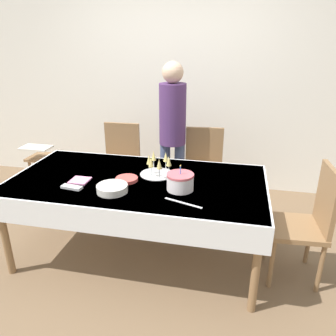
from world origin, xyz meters
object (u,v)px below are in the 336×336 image
person_standing (173,126)px  birthday_cake (180,182)px  plate_stack_dessert (127,179)px  plate_stack_main (112,188)px  dining_chair_far_left (120,163)px  high_chair (43,163)px  dining_chair_far_right (203,169)px  dining_chair_right_end (308,219)px  champagne_tray (158,165)px

person_standing → birthday_cake: bearing=-75.3°
plate_stack_dessert → plate_stack_main: bearing=-100.4°
dining_chair_far_left → high_chair: bearing=-175.0°
dining_chair_far_right → high_chair: size_ratio=1.36×
dining_chair_far_left → person_standing: bearing=2.9°
dining_chair_far_right → plate_stack_main: 1.30m
dining_chair_right_end → high_chair: dining_chair_right_end is taller
champagne_tray → plate_stack_dessert: size_ratio=1.60×
champagne_tray → high_chair: size_ratio=0.41×
dining_chair_right_end → birthday_cake: bearing=-172.7°
dining_chair_far_left → plate_stack_main: bearing=-72.5°
birthday_cake → person_standing: 1.07m
champagne_tray → high_chair: 1.72m
birthday_cake → plate_stack_dessert: birthday_cake is taller
birthday_cake → person_standing: (-0.27, 1.02, 0.17)m
dining_chair_far_right → high_chair: bearing=-177.5°
dining_chair_far_right → dining_chair_right_end: same height
dining_chair_right_end → birthday_cake: size_ratio=4.57×
dining_chair_far_left → plate_stack_main: dining_chair_far_left is taller
dining_chair_far_right → plate_stack_main: dining_chair_far_right is taller
champagne_tray → plate_stack_dessert: champagne_tray is taller
plate_stack_main → person_standing: bearing=78.6°
dining_chair_far_right → birthday_cake: 1.03m
person_standing → plate_stack_dessert: bearing=-101.6°
champagne_tray → person_standing: bearing=91.9°
birthday_cake → high_chair: 2.04m
champagne_tray → plate_stack_dessert: bearing=-140.1°
birthday_cake → high_chair: birthday_cake is taller
champagne_tray → dining_chair_far_right: bearing=66.4°
plate_stack_main → dining_chair_far_left: bearing=107.5°
dining_chair_far_right → dining_chair_right_end: bearing=-43.2°
plate_stack_dessert → person_standing: bearing=78.4°
dining_chair_right_end → person_standing: (-1.26, 0.89, 0.45)m
dining_chair_right_end → birthday_cake: dining_chair_right_end is taller
birthday_cake → plate_stack_main: bearing=-163.5°
dining_chair_far_right → champagne_tray: 0.85m
person_standing → dining_chair_right_end: bearing=-35.2°
plate_stack_main → high_chair: size_ratio=0.34×
dining_chair_far_right → plate_stack_main: size_ratio=4.07×
champagne_tray → high_chair: (-1.55, 0.65, -0.35)m
dining_chair_far_right → high_chair: dining_chair_far_right is taller
dining_chair_right_end → person_standing: 1.61m
dining_chair_far_right → birthday_cake: (-0.08, -0.99, 0.28)m
dining_chair_far_left → dining_chair_far_right: 0.94m
dining_chair_far_left → plate_stack_dessert: 1.02m
champagne_tray → high_chair: bearing=157.2°
dining_chair_far_left → plate_stack_dessert: (0.40, -0.92, 0.23)m
birthday_cake → person_standing: person_standing is taller
birthday_cake → person_standing: bearing=104.7°
dining_chair_right_end → plate_stack_main: dining_chair_right_end is taller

